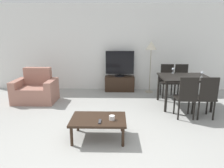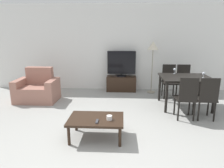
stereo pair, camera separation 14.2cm
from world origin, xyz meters
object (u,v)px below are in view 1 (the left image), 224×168
coffee_table (98,121)px  cup_white_near (112,118)px  tv_stand (120,84)px  dining_chair_near (186,96)px  armchair (36,90)px  dining_table (184,80)px  floor_lamp (151,48)px  dining_chair_near_right (206,96)px  dining_chair_far_left (167,79)px  tv (120,64)px  wine_glass_center (202,73)px  remote_primary (100,121)px  wine_glass_left (173,69)px  dining_chair_far (182,79)px

coffee_table → cup_white_near: size_ratio=9.92×
tv_stand → dining_chair_near: 2.56m
armchair → tv_stand: (2.28, 1.08, -0.07)m
dining_table → floor_lamp: 1.54m
dining_chair_near_right → cup_white_near: 2.18m
dining_table → dining_chair_far_left: 0.84m
floor_lamp → cup_white_near: size_ratio=16.53×
tv → cup_white_near: (-0.18, -3.07, -0.47)m
coffee_table → wine_glass_center: (2.37, 1.57, 0.54)m
armchair → coffee_table: 2.69m
armchair → cup_white_near: armchair is taller
armchair → coffee_table: armchair is taller
dining_table → remote_primary: dining_table is taller
floor_lamp → wine_glass_left: size_ratio=10.80×
dining_table → cup_white_near: dining_table is taller
dining_table → remote_primary: bearing=-136.9°
dining_chair_far → remote_primary: (-2.17, -2.63, -0.14)m
tv_stand → coffee_table: (-0.41, -3.02, 0.09)m
coffee_table → dining_chair_near: (1.79, 0.88, 0.19)m
tv_stand → dining_chair_near: (1.38, -2.14, 0.28)m
coffee_table → dining_chair_far: (2.20, 2.48, 0.19)m
armchair → floor_lamp: (3.21, 0.95, 1.05)m
dining_table → dining_chair_near: dining_chair_near is taller
dining_chair_far → wine_glass_left: size_ratio=6.39×
dining_table → wine_glass_left: 0.49m
dining_chair_near_right → wine_glass_left: (-0.38, 1.21, 0.35)m
coffee_table → remote_primary: remote_primary is taller
tv → coffee_table: tv is taller
coffee_table → wine_glass_left: 2.82m
tv_stand → remote_primary: tv_stand is taller
armchair → tv: size_ratio=1.23×
dining_chair_near → dining_chair_far_left: same height
cup_white_near → wine_glass_left: (1.58, 2.15, 0.46)m
tv → dining_chair_near_right: tv is taller
tv → coffee_table: (-0.41, -3.02, -0.55)m
tv → floor_lamp: bearing=-7.4°
dining_chair_near_right → tv_stand: bearing=129.9°
cup_white_near → wine_glass_center: 2.72m
cup_white_near → dining_table: bearing=44.6°
dining_chair_far_left → remote_primary: dining_chair_far_left is taller
dining_chair_far_left → cup_white_near: 2.98m
armchair → wine_glass_center: size_ratio=7.40×
armchair → coffee_table: (1.86, -1.94, 0.02)m
coffee_table → floor_lamp: floor_lamp is taller
dining_chair_far_left → floor_lamp: size_ratio=0.59×
dining_table → dining_chair_far: size_ratio=1.27×
dining_chair_far_left → dining_table: bearing=-75.5°
floor_lamp → tv_stand: bearing=172.4°
dining_chair_near → remote_primary: (-1.75, -1.03, -0.14)m
tv → wine_glass_center: tv is taller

